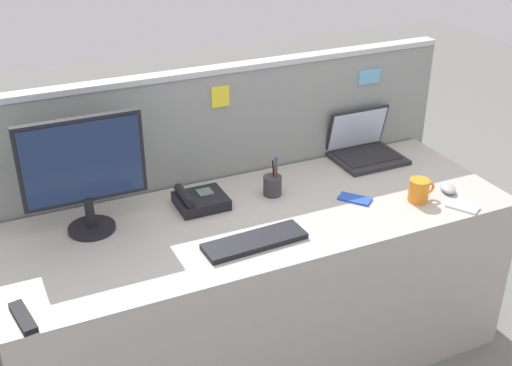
{
  "coord_description": "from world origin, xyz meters",
  "views": [
    {
      "loc": [
        -0.96,
        -2.03,
        2.05
      ],
      "look_at": [
        0.0,
        0.05,
        0.87
      ],
      "focal_mm": 45.14,
      "sensor_mm": 36.0,
      "label": 1
    }
  ],
  "objects_px": {
    "desktop_monitor": "(83,168)",
    "cell_phone_blue_case": "(355,199)",
    "tv_remote": "(23,317)",
    "computer_mouse_right_hand": "(448,188)",
    "coffee_mug": "(419,190)",
    "cell_phone_white_slab": "(463,207)",
    "laptop": "(363,147)",
    "keyboard_main": "(255,241)",
    "desk_phone": "(199,200)",
    "pen_cup": "(273,185)"
  },
  "relations": [
    {
      "from": "keyboard_main",
      "to": "cell_phone_blue_case",
      "type": "xyz_separation_m",
      "value": [
        0.52,
        0.13,
        -0.01
      ]
    },
    {
      "from": "tv_remote",
      "to": "cell_phone_white_slab",
      "type": "bearing_deg",
      "value": -10.67
    },
    {
      "from": "desk_phone",
      "to": "computer_mouse_right_hand",
      "type": "relative_size",
      "value": 2.02
    },
    {
      "from": "desk_phone",
      "to": "computer_mouse_right_hand",
      "type": "height_order",
      "value": "desk_phone"
    },
    {
      "from": "cell_phone_white_slab",
      "to": "tv_remote",
      "type": "xyz_separation_m",
      "value": [
        -1.73,
        0.01,
        0.01
      ]
    },
    {
      "from": "desk_phone",
      "to": "cell_phone_white_slab",
      "type": "relative_size",
      "value": 1.59
    },
    {
      "from": "desktop_monitor",
      "to": "keyboard_main",
      "type": "xyz_separation_m",
      "value": [
        0.53,
        -0.36,
        -0.25
      ]
    },
    {
      "from": "cell_phone_white_slab",
      "to": "tv_remote",
      "type": "distance_m",
      "value": 1.73
    },
    {
      "from": "laptop",
      "to": "keyboard_main",
      "type": "bearing_deg",
      "value": -148.61
    },
    {
      "from": "desk_phone",
      "to": "computer_mouse_right_hand",
      "type": "bearing_deg",
      "value": -17.74
    },
    {
      "from": "computer_mouse_right_hand",
      "to": "laptop",
      "type": "bearing_deg",
      "value": 126.59
    },
    {
      "from": "keyboard_main",
      "to": "desk_phone",
      "type": "bearing_deg",
      "value": 101.27
    },
    {
      "from": "desktop_monitor",
      "to": "tv_remote",
      "type": "relative_size",
      "value": 2.72
    },
    {
      "from": "cell_phone_white_slab",
      "to": "keyboard_main",
      "type": "bearing_deg",
      "value": 142.19
    },
    {
      "from": "desktop_monitor",
      "to": "tv_remote",
      "type": "distance_m",
      "value": 0.61
    },
    {
      "from": "cell_phone_blue_case",
      "to": "tv_remote",
      "type": "relative_size",
      "value": 0.79
    },
    {
      "from": "tv_remote",
      "to": "computer_mouse_right_hand",
      "type": "bearing_deg",
      "value": -6.15
    },
    {
      "from": "laptop",
      "to": "computer_mouse_right_hand",
      "type": "bearing_deg",
      "value": -73.24
    },
    {
      "from": "computer_mouse_right_hand",
      "to": "cell_phone_white_slab",
      "type": "xyz_separation_m",
      "value": [
        -0.04,
        -0.14,
        -0.01
      ]
    },
    {
      "from": "laptop",
      "to": "cell_phone_blue_case",
      "type": "relative_size",
      "value": 2.34
    },
    {
      "from": "cell_phone_blue_case",
      "to": "laptop",
      "type": "bearing_deg",
      "value": 13.51
    },
    {
      "from": "computer_mouse_right_hand",
      "to": "cell_phone_blue_case",
      "type": "relative_size",
      "value": 0.74
    },
    {
      "from": "keyboard_main",
      "to": "pen_cup",
      "type": "bearing_deg",
      "value": 51.8
    },
    {
      "from": "tv_remote",
      "to": "coffee_mug",
      "type": "xyz_separation_m",
      "value": [
        1.6,
        0.11,
        0.04
      ]
    },
    {
      "from": "desk_phone",
      "to": "laptop",
      "type": "bearing_deg",
      "value": 8.28
    },
    {
      "from": "cell_phone_blue_case",
      "to": "pen_cup",
      "type": "bearing_deg",
      "value": 108.21
    },
    {
      "from": "cell_phone_blue_case",
      "to": "desktop_monitor",
      "type": "bearing_deg",
      "value": 128.67
    },
    {
      "from": "keyboard_main",
      "to": "desktop_monitor",
      "type": "bearing_deg",
      "value": 143.16
    },
    {
      "from": "laptop",
      "to": "pen_cup",
      "type": "height_order",
      "value": "laptop"
    },
    {
      "from": "cell_phone_white_slab",
      "to": "tv_remote",
      "type": "height_order",
      "value": "tv_remote"
    },
    {
      "from": "computer_mouse_right_hand",
      "to": "coffee_mug",
      "type": "bearing_deg",
      "value": -155.84
    },
    {
      "from": "cell_phone_white_slab",
      "to": "laptop",
      "type": "bearing_deg",
      "value": 68.64
    },
    {
      "from": "desktop_monitor",
      "to": "laptop",
      "type": "height_order",
      "value": "desktop_monitor"
    },
    {
      "from": "desk_phone",
      "to": "coffee_mug",
      "type": "height_order",
      "value": "coffee_mug"
    },
    {
      "from": "desk_phone",
      "to": "keyboard_main",
      "type": "xyz_separation_m",
      "value": [
        0.09,
        -0.36,
        -0.02
      ]
    },
    {
      "from": "desktop_monitor",
      "to": "pen_cup",
      "type": "xyz_separation_m",
      "value": [
        0.76,
        -0.04,
        -0.22
      ]
    },
    {
      "from": "keyboard_main",
      "to": "cell_phone_white_slab",
      "type": "bearing_deg",
      "value": -9.51
    },
    {
      "from": "laptop",
      "to": "coffee_mug",
      "type": "height_order",
      "value": "laptop"
    },
    {
      "from": "desktop_monitor",
      "to": "coffee_mug",
      "type": "xyz_separation_m",
      "value": [
        1.29,
        -0.34,
        -0.22
      ]
    },
    {
      "from": "cell_phone_blue_case",
      "to": "cell_phone_white_slab",
      "type": "relative_size",
      "value": 1.06
    },
    {
      "from": "coffee_mug",
      "to": "cell_phone_white_slab",
      "type": "bearing_deg",
      "value": -44.67
    },
    {
      "from": "pen_cup",
      "to": "coffee_mug",
      "type": "distance_m",
      "value": 0.61
    },
    {
      "from": "computer_mouse_right_hand",
      "to": "cell_phone_blue_case",
      "type": "xyz_separation_m",
      "value": [
        -0.4,
        0.1,
        -0.01
      ]
    },
    {
      "from": "cell_phone_blue_case",
      "to": "cell_phone_white_slab",
      "type": "distance_m",
      "value": 0.44
    },
    {
      "from": "tv_remote",
      "to": "coffee_mug",
      "type": "height_order",
      "value": "coffee_mug"
    },
    {
      "from": "desktop_monitor",
      "to": "cell_phone_blue_case",
      "type": "relative_size",
      "value": 3.42
    },
    {
      "from": "keyboard_main",
      "to": "computer_mouse_right_hand",
      "type": "bearing_deg",
      "value": -0.64
    },
    {
      "from": "desktop_monitor",
      "to": "computer_mouse_right_hand",
      "type": "relative_size",
      "value": 4.63
    },
    {
      "from": "cell_phone_white_slab",
      "to": "coffee_mug",
      "type": "relative_size",
      "value": 1.03
    },
    {
      "from": "keyboard_main",
      "to": "tv_remote",
      "type": "distance_m",
      "value": 0.85
    }
  ]
}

